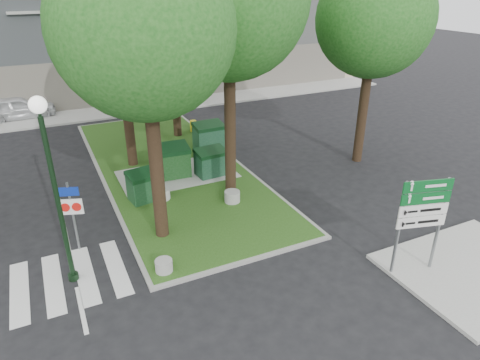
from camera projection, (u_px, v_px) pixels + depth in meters
ground at (233, 265)px, 13.29m from camera, size 120.00×120.00×0.00m
median_island at (170, 167)px, 19.96m from camera, size 6.00×16.00×0.12m
median_kerb at (170, 167)px, 19.97m from camera, size 6.30×16.30×0.10m
sidewalk_corner at (475, 270)px, 12.97m from camera, size 5.00×4.00×0.12m
building_sidewalk at (115, 111)px, 28.30m from camera, size 42.00×3.00×0.12m
zebra_crossing at (101, 271)px, 13.03m from camera, size 5.00×3.00×0.01m
tree_median_near_left at (145, 9)px, 11.67m from camera, size 5.20×5.20×10.53m
tree_median_mid at (117, 8)px, 17.29m from camera, size 4.80×4.80×9.99m
tree_street_right at (377, 6)px, 17.96m from camera, size 5.00×5.00×10.06m
dumpster_a at (145, 186)px, 16.75m from camera, size 1.44×1.11×1.22m
dumpster_b at (171, 161)px, 18.69m from camera, size 1.63×1.20×1.45m
dumpster_c at (211, 162)px, 18.83m from camera, size 1.40×1.03×1.24m
dumpster_d at (209, 136)px, 21.71m from camera, size 1.51×1.07×1.39m
bollard_left at (164, 266)px, 12.76m from camera, size 0.52×0.52×0.37m
bollard_right at (232, 196)px, 16.71m from camera, size 0.61×0.61×0.44m
bollard_mid at (163, 194)px, 16.92m from camera, size 0.58×0.58×0.42m
litter_bin at (193, 126)px, 24.29m from camera, size 0.36×0.36×0.63m
street_lamp at (52, 173)px, 11.19m from camera, size 0.44×0.44×5.51m
traffic_sign_pole at (72, 208)px, 13.42m from camera, size 0.70×0.28×2.42m
directional_sign at (422, 212)px, 12.08m from camera, size 1.45×0.45×2.99m
car_white at (18, 108)px, 26.59m from camera, size 4.40×2.01×1.46m
car_silver at (166, 96)px, 29.22m from camera, size 4.62×1.87×1.49m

